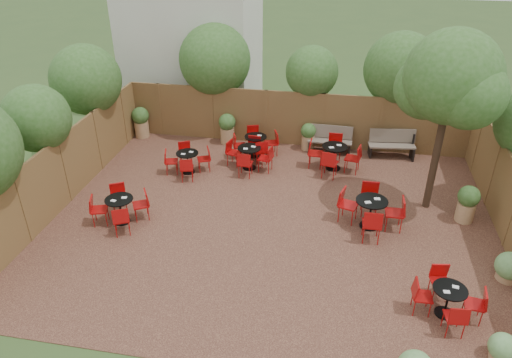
# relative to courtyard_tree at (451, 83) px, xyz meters

# --- Properties ---
(ground) EXTENTS (80.00, 80.00, 0.00)m
(ground) POSITION_rel_courtyard_tree_xyz_m (-4.25, -1.53, -3.68)
(ground) COLOR #354F23
(ground) RESTS_ON ground
(courtyard_paving) EXTENTS (12.00, 10.00, 0.02)m
(courtyard_paving) POSITION_rel_courtyard_tree_xyz_m (-4.25, -1.53, -3.67)
(courtyard_paving) COLOR #371E16
(courtyard_paving) RESTS_ON ground
(fence_back) EXTENTS (12.00, 0.08, 2.00)m
(fence_back) POSITION_rel_courtyard_tree_xyz_m (-4.25, 3.47, -2.68)
(fence_back) COLOR #55381F
(fence_back) RESTS_ON ground
(fence_left) EXTENTS (0.08, 10.00, 2.00)m
(fence_left) POSITION_rel_courtyard_tree_xyz_m (-10.25, -1.53, -2.68)
(fence_left) COLOR #55381F
(fence_left) RESTS_ON ground
(neighbour_building) EXTENTS (5.00, 4.00, 8.00)m
(neighbour_building) POSITION_rel_courtyard_tree_xyz_m (-8.75, 6.47, 0.32)
(neighbour_building) COLOR beige
(neighbour_building) RESTS_ON ground
(overhang_foliage) EXTENTS (15.54, 10.84, 2.57)m
(overhang_foliage) POSITION_rel_courtyard_tree_xyz_m (-6.40, 1.34, -0.98)
(overhang_foliage) COLOR #2B521A
(overhang_foliage) RESTS_ON ground
(courtyard_tree) EXTENTS (2.63, 2.53, 5.03)m
(courtyard_tree) POSITION_rel_courtyard_tree_xyz_m (0.00, 0.00, 0.00)
(courtyard_tree) COLOR black
(courtyard_tree) RESTS_ON courtyard_paving
(park_bench_left) EXTENTS (1.53, 0.53, 0.94)m
(park_bench_left) POSITION_rel_courtyard_tree_xyz_m (-2.91, 3.10, -3.18)
(park_bench_left) COLOR brown
(park_bench_left) RESTS_ON courtyard_paving
(park_bench_right) EXTENTS (1.61, 0.69, 0.96)m
(park_bench_right) POSITION_rel_courtyard_tree_xyz_m (-0.82, 3.10, -3.17)
(park_bench_right) COLOR brown
(park_bench_right) RESTS_ON courtyard_paving
(bistro_tables) EXTENTS (9.63, 8.06, 0.96)m
(bistro_tables) POSITION_rel_courtyard_tree_xyz_m (-4.24, -0.12, -3.22)
(bistro_tables) COLOR black
(bistro_tables) RESTS_ON courtyard_paving
(planters) EXTENTS (11.44, 4.32, 1.15)m
(planters) POSITION_rel_courtyard_tree_xyz_m (-5.27, 2.26, -3.07)
(planters) COLOR #9F784F
(planters) RESTS_ON courtyard_paving
(low_shrubs) EXTENTS (3.07, 3.94, 0.71)m
(low_shrubs) POSITION_rel_courtyard_tree_xyz_m (0.36, -4.70, -3.33)
(low_shrubs) COLOR #9F784F
(low_shrubs) RESTS_ON courtyard_paving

